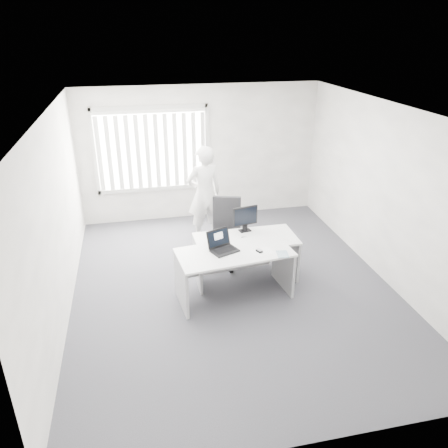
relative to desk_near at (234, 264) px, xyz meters
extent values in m
plane|color=#515259|center=(0.04, 0.25, -0.56)|extent=(6.00, 6.00, 0.00)
cube|color=white|center=(0.04, 3.25, 0.84)|extent=(5.00, 0.02, 2.80)
cube|color=white|center=(0.04, -2.75, 0.84)|extent=(5.00, 0.02, 2.80)
cube|color=white|center=(-2.46, 0.25, 0.84)|extent=(0.02, 6.00, 2.80)
cube|color=white|center=(2.54, 0.25, 0.84)|extent=(0.02, 6.00, 2.80)
cube|color=white|center=(0.04, 0.25, 2.24)|extent=(5.00, 6.00, 0.02)
cube|color=#B7B7B3|center=(-0.96, 3.21, 0.99)|extent=(2.32, 0.06, 1.76)
cube|color=white|center=(0.00, 0.00, 0.20)|extent=(1.78, 0.99, 0.03)
cube|color=#A6A6A9|center=(-0.82, -0.09, -0.19)|extent=(0.13, 0.73, 0.75)
cube|color=#A6A6A9|center=(0.82, 0.09, -0.19)|extent=(0.13, 0.73, 0.75)
cube|color=white|center=(0.30, 0.47, 0.17)|extent=(1.63, 0.77, 0.03)
cube|color=#A6A6A9|center=(-0.49, 0.46, -0.20)|extent=(0.05, 0.70, 0.71)
cube|color=#A6A6A9|center=(1.10, 0.47, -0.20)|extent=(0.05, 0.70, 0.71)
cylinder|color=black|center=(0.10, 1.03, -0.52)|extent=(0.82, 0.82, 0.09)
cylinder|color=black|center=(0.10, 1.03, -0.31)|extent=(0.08, 0.08, 0.51)
cube|color=black|center=(0.10, 1.03, -0.05)|extent=(0.63, 0.63, 0.08)
cube|color=black|center=(0.16, 1.25, 0.30)|extent=(0.49, 0.20, 0.61)
imported|color=white|center=(-0.09, 2.09, 0.37)|extent=(0.75, 0.55, 1.87)
cube|color=white|center=(0.41, -0.09, 0.22)|extent=(0.35, 0.28, 0.00)
cube|color=white|center=(0.67, -0.24, 0.22)|extent=(0.19, 0.24, 0.01)
cube|color=black|center=(0.42, 0.37, 0.19)|extent=(0.44, 0.23, 0.02)
camera|label=1|loc=(-1.37, -5.58, 3.29)|focal=35.00mm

